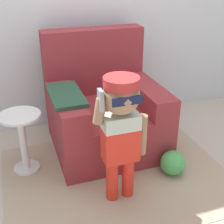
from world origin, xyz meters
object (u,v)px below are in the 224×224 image
(armchair, at_px, (103,109))
(side_table, at_px, (22,137))
(person_child, at_px, (121,122))
(toy_ball, at_px, (173,163))

(armchair, bearing_deg, side_table, -164.32)
(person_child, relative_size, toy_ball, 4.59)
(side_table, relative_size, toy_ball, 2.50)
(person_child, height_order, toy_ball, person_child)
(side_table, bearing_deg, toy_ball, -21.58)
(person_child, bearing_deg, side_table, 137.97)
(armchair, distance_m, person_child, 0.81)
(side_table, bearing_deg, person_child, -42.03)
(armchair, bearing_deg, person_child, -98.32)
(armchair, relative_size, toy_ball, 5.00)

